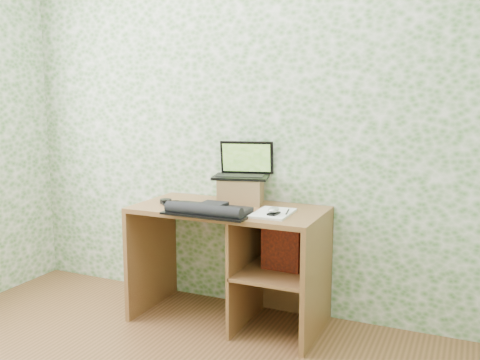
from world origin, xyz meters
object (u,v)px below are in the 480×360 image
at_px(desk, 242,249).
at_px(riser, 241,191).
at_px(keyboard, 209,210).
at_px(notepad, 273,213).
at_px(laptop, 243,169).

relative_size(desk, riser, 4.33).
bearing_deg(keyboard, notepad, 23.61).
bearing_deg(notepad, keyboard, -158.85).
xyz_separation_m(laptop, notepad, (0.30, -0.25, -0.21)).
xyz_separation_m(riser, keyboard, (-0.05, -0.37, -0.06)).
bearing_deg(laptop, riser, -104.37).
bearing_deg(laptop, notepad, -54.21).
distance_m(desk, keyboard, 0.40).
relative_size(laptop, keyboard, 0.75).
distance_m(desk, riser, 0.37).
height_order(keyboard, notepad, keyboard).
distance_m(desk, notepad, 0.38).
xyz_separation_m(desk, keyboard, (-0.11, -0.25, 0.29)).
relative_size(riser, laptop, 0.69).
xyz_separation_m(riser, laptop, (0.00, 0.04, 0.14)).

